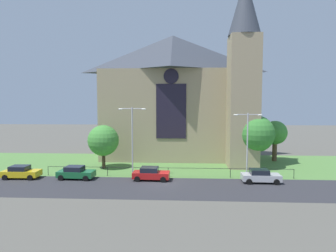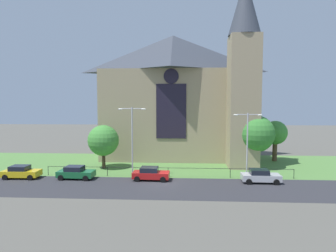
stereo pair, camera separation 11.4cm
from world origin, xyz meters
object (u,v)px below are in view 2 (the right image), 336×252
streetlamp_far (247,137)px  streetlamp_near (132,133)px  parked_car_red (151,174)px  parked_car_green (76,173)px  tree_right_near (256,134)px  parked_car_yellow (21,172)px  church_building (177,95)px  tree_left_near (103,141)px  parked_car_silver (260,176)px  tree_right_far (275,133)px

streetlamp_far → streetlamp_near: bearing=180.0°
streetlamp_far → parked_car_red: 12.10m
parked_car_green → streetlamp_far: bearing=6.0°
tree_right_near → parked_car_yellow: size_ratio=1.70×
church_building → streetlamp_far: (8.55, -13.62, -5.30)m
parked_car_yellow → parked_car_green: size_ratio=1.00×
tree_left_near → parked_car_red: (7.14, -5.79, -3.07)m
streetlamp_near → parked_car_red: size_ratio=1.97×
parked_car_red → parked_car_silver: size_ratio=1.01×
tree_left_near → parked_car_silver: tree_left_near is taller
streetlamp_far → parked_car_yellow: size_ratio=1.82×
parked_car_yellow → church_building: bearing=38.3°
tree_right_far → streetlamp_near: bearing=-151.7°
streetlamp_near → parked_car_yellow: size_ratio=1.98×
tree_right_near → tree_right_far: (4.23, 5.28, -0.38)m
church_building → parked_car_green: size_ratio=6.10×
streetlamp_near → parked_car_green: streetlamp_near is taller
tree_right_near → parked_car_red: tree_right_near is taller
tree_right_far → parked_car_red: 21.95m
tree_right_far → parked_car_silver: 14.29m
tree_right_near → parked_car_yellow: bearing=-166.2°
tree_left_near → streetlamp_near: bearing=-42.3°
tree_left_near → parked_car_silver: 20.68m
tree_right_near → tree_right_far: size_ratio=1.17×
tree_right_far → parked_car_yellow: bearing=-159.6°
tree_right_near → parked_car_green: (-22.44, -6.99, -3.94)m
streetlamp_far → tree_left_near: bearing=166.7°
church_building → tree_right_far: church_building is taller
parked_car_green → parked_car_red: (8.85, -0.05, 0.00)m
parked_car_red → parked_car_silver: 12.36m
tree_right_far → parked_car_green: (-26.67, -12.27, -3.56)m
streetlamp_far → parked_car_red: streetlamp_far is taller
streetlamp_near → tree_right_far: bearing=28.3°
streetlamp_near → parked_car_green: (-6.47, -1.41, -4.59)m
church_building → tree_left_near: church_building is taller
tree_right_near → parked_car_red: 15.80m
tree_right_near → parked_car_yellow: tree_right_near is taller
church_building → tree_left_near: size_ratio=4.39×
tree_left_near → parked_car_yellow: bearing=-144.7°
tree_right_far → streetlamp_far: size_ratio=0.80×
parked_car_green → streetlamp_near: bearing=14.3°
parked_car_green → church_building: bearing=54.5°
parked_car_yellow → tree_left_near: bearing=33.7°
church_building → streetlamp_far: bearing=-57.9°
parked_car_yellow → parked_car_silver: same height
church_building → tree_left_near: bearing=-136.6°
tree_left_near → tree_right_near: (20.73, 1.25, 0.87)m
tree_right_far → streetlamp_near: size_ratio=0.74×
parked_car_yellow → parked_car_red: size_ratio=1.00×
parked_car_yellow → parked_car_silver: size_ratio=1.01×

